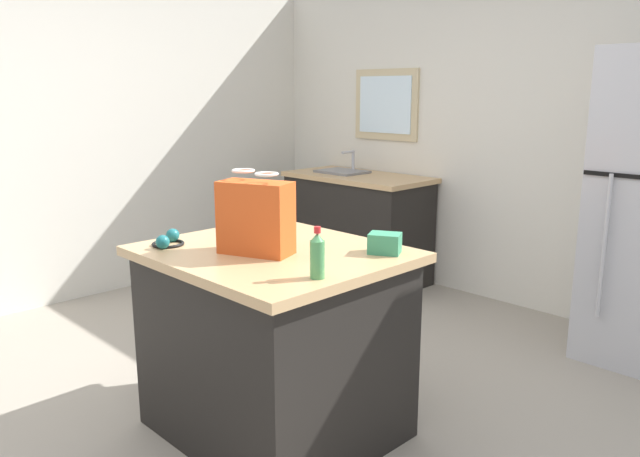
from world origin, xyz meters
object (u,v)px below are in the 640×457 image
kitchen_island (275,341)px  small_box (385,243)px  bottle (317,256)px  ear_defenders (168,240)px  shopping_bag (256,217)px

kitchen_island → small_box: small_box is taller
small_box → kitchen_island: bearing=-142.2°
kitchen_island → bottle: 0.72m
kitchen_island → bottle: bottle is taller
kitchen_island → ear_defenders: bearing=-143.5°
small_box → bottle: bottle is taller
shopping_bag → ear_defenders: size_ratio=1.74×
ear_defenders → shopping_bag: bearing=26.5°
kitchen_island → small_box: bearing=37.8°
kitchen_island → bottle: (0.46, -0.16, 0.54)m
kitchen_island → small_box: size_ratio=8.14×
bottle → ear_defenders: bottle is taller
small_box → ear_defenders: bearing=-142.8°
kitchen_island → shopping_bag: size_ratio=3.05×
small_box → shopping_bag: bearing=-134.4°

